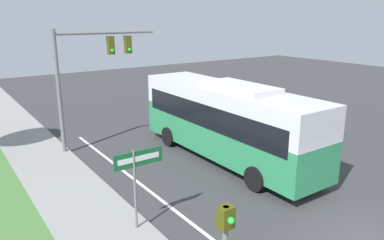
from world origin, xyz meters
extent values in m
cube|color=#2D8956|center=(1.02, 7.69, 1.25)|extent=(2.53, 10.39, 1.70)
cube|color=silver|center=(1.02, 7.69, 2.80)|extent=(2.53, 10.39, 1.39)
cube|color=black|center=(1.02, 7.69, 2.32)|extent=(2.57, 9.55, 1.05)
cube|color=silver|center=(1.02, 6.91, 3.61)|extent=(1.77, 3.63, 0.24)
cylinder|color=black|center=(-0.19, 10.91, 0.50)|extent=(0.28, 1.01, 1.01)
cylinder|color=black|center=(2.23, 10.91, 0.50)|extent=(0.28, 1.01, 1.01)
cylinder|color=black|center=(-0.19, 4.47, 0.50)|extent=(0.28, 1.01, 1.01)
cylinder|color=black|center=(2.23, 4.47, 0.50)|extent=(0.28, 1.01, 1.01)
cylinder|color=slate|center=(-5.05, 12.89, 3.03)|extent=(0.20, 0.20, 6.05)
cylinder|color=slate|center=(-2.47, 12.89, 5.80)|extent=(5.15, 0.14, 0.14)
cube|color=#47470F|center=(-2.30, 12.89, 5.18)|extent=(0.32, 0.28, 0.90)
sphere|color=#1ED838|center=(-2.30, 12.71, 4.93)|extent=(0.18, 0.18, 0.18)
cube|color=#47470F|center=(-1.36, 12.89, 5.18)|extent=(0.32, 0.28, 0.90)
sphere|color=#1ED838|center=(-1.36, 12.71, 4.93)|extent=(0.18, 0.18, 0.18)
cube|color=#47470F|center=(-5.76, -0.33, 2.97)|extent=(0.28, 0.24, 0.44)
sphere|color=#1ED838|center=(-5.76, -0.48, 2.97)|extent=(0.14, 0.14, 0.14)
cylinder|color=slate|center=(-5.28, 4.55, 1.36)|extent=(0.08, 0.08, 2.72)
cube|color=#145B2D|center=(-5.11, 4.55, 2.43)|extent=(1.64, 0.03, 0.49)
cube|color=white|center=(-5.11, 4.54, 2.43)|extent=(1.40, 0.01, 0.17)
camera|label=1|loc=(-9.86, -5.10, 6.61)|focal=35.00mm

